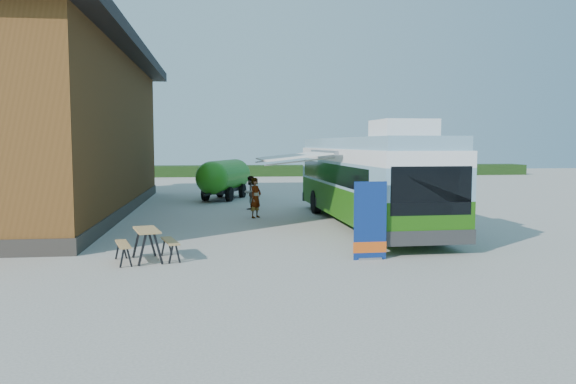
{
  "coord_description": "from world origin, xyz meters",
  "views": [
    {
      "loc": [
        -2.54,
        -15.95,
        3.11
      ],
      "look_at": [
        -0.09,
        3.66,
        1.4
      ],
      "focal_mm": 35.0,
      "sensor_mm": 36.0,
      "label": 1
    }
  ],
  "objects": [
    {
      "name": "ground",
      "position": [
        0.0,
        0.0,
        0.0
      ],
      "size": [
        100.0,
        100.0,
        0.0
      ],
      "primitive_type": "plane",
      "color": "#BCB7AD",
      "rests_on": "ground"
    },
    {
      "name": "barn",
      "position": [
        -10.5,
        10.0,
        3.59
      ],
      "size": [
        9.6,
        21.2,
        7.5
      ],
      "color": "brown",
      "rests_on": "ground"
    },
    {
      "name": "hedge",
      "position": [
        8.0,
        38.0,
        0.5
      ],
      "size": [
        40.0,
        3.0,
        1.0
      ],
      "primitive_type": "cube",
      "color": "#264419",
      "rests_on": "ground"
    },
    {
      "name": "bus",
      "position": [
        3.06,
        4.85,
        1.84
      ],
      "size": [
        3.02,
        12.59,
        3.85
      ],
      "rotation": [
        0.0,
        0.0,
        0.03
      ],
      "color": "#2E6C12",
      "rests_on": "ground"
    },
    {
      "name": "awning",
      "position": [
        0.47,
        5.21,
        2.81
      ],
      "size": [
        2.67,
        4.2,
        0.51
      ],
      "rotation": [
        0.0,
        0.0,
        0.03
      ],
      "color": "white",
      "rests_on": "ground"
    },
    {
      "name": "banner",
      "position": [
        1.48,
        -1.49,
        0.86
      ],
      "size": [
        0.92,
        0.2,
        2.11
      ],
      "rotation": [
        0.0,
        0.0,
        0.03
      ],
      "color": "navy",
      "rests_on": "ground"
    },
    {
      "name": "picnic_table",
      "position": [
        -4.43,
        -0.94,
        0.64
      ],
      "size": [
        1.8,
        1.69,
        0.86
      ],
      "rotation": [
        0.0,
        0.0,
        0.27
      ],
      "color": "tan",
      "rests_on": "ground"
    },
    {
      "name": "person_a",
      "position": [
        -0.99,
        7.4,
        0.84
      ],
      "size": [
        0.7,
        0.73,
        1.69
      ],
      "primitive_type": "imported",
      "rotation": [
        0.0,
        0.0,
        0.91
      ],
      "color": "#999999",
      "rests_on": "ground"
    },
    {
      "name": "person_b",
      "position": [
        -1.04,
        10.47,
        0.79
      ],
      "size": [
        0.97,
        0.97,
        1.58
      ],
      "primitive_type": "imported",
      "rotation": [
        0.0,
        0.0,
        -2.33
      ],
      "color": "#999999",
      "rests_on": "ground"
    },
    {
      "name": "slurry_tanker",
      "position": [
        -2.19,
        15.55,
        1.26
      ],
      "size": [
        3.08,
        5.66,
        2.19
      ],
      "rotation": [
        0.0,
        0.0,
        -0.35
      ],
      "color": "#278217",
      "rests_on": "ground"
    }
  ]
}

